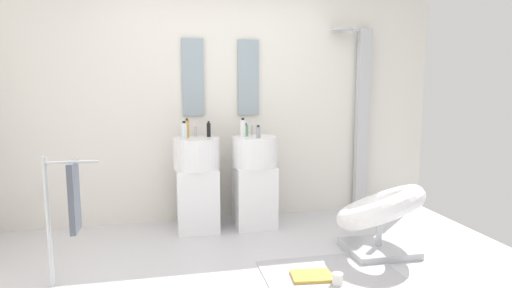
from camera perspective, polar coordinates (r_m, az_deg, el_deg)
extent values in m
cube|color=silver|center=(3.23, -0.55, -18.77)|extent=(4.80, 3.60, 0.04)
cube|color=silver|center=(4.52, -4.87, 6.20)|extent=(4.80, 0.10, 2.60)
cube|color=white|center=(4.24, -7.95, -7.45)|extent=(0.40, 0.40, 0.63)
cylinder|color=white|center=(4.15, -8.07, -1.26)|extent=(0.45, 0.45, 0.30)
cylinder|color=#B7BABF|center=(4.24, -8.25, 1.67)|extent=(0.02, 0.02, 0.10)
cube|color=white|center=(4.32, -0.18, -7.09)|extent=(0.40, 0.40, 0.63)
cylinder|color=white|center=(4.23, -0.18, -1.01)|extent=(0.45, 0.45, 0.30)
cylinder|color=#B7BABF|center=(4.32, -0.53, 1.86)|extent=(0.02, 0.02, 0.10)
cube|color=#8C9EA8|center=(4.42, -8.57, 8.96)|extent=(0.22, 0.03, 0.79)
cube|color=#8C9EA8|center=(4.49, -1.06, 9.02)|extent=(0.22, 0.03, 0.79)
cube|color=#B7BABF|center=(4.89, 14.23, 2.88)|extent=(0.14, 0.08, 2.05)
cylinder|color=#B7BABF|center=(4.82, 13.10, 14.82)|extent=(0.30, 0.02, 0.02)
cylinder|color=#B7BABF|center=(4.74, 11.56, 15.00)|extent=(0.24, 0.24, 0.02)
cube|color=#B7BABF|center=(3.90, 16.28, -13.48)|extent=(0.56, 0.50, 0.06)
cylinder|color=#B7BABF|center=(3.84, 16.38, -11.11)|extent=(0.05, 0.05, 0.34)
torus|color=white|center=(3.78, 16.50, -8.24)|extent=(1.11, 1.11, 0.49)
cylinder|color=#B7BABF|center=(3.34, -26.41, -9.55)|extent=(0.03, 0.03, 0.95)
cylinder|color=#B7BABF|center=(3.20, -23.74, -2.28)|extent=(0.36, 0.02, 0.02)
cube|color=#4C515B|center=(3.25, -23.50, -6.62)|extent=(0.04, 0.22, 0.50)
cube|color=#B2B2B7|center=(3.37, 10.42, -17.24)|extent=(1.03, 0.75, 0.01)
cube|color=gold|center=(3.31, 7.59, -17.36)|extent=(0.32, 0.24, 0.02)
cylinder|color=white|center=(3.23, 11.05, -17.55)|extent=(0.08, 0.08, 0.08)
cylinder|color=#C68C38|center=(4.19, -9.37, 2.04)|extent=(0.04, 0.04, 0.17)
cylinder|color=black|center=(4.18, -9.39, 3.31)|extent=(0.02, 0.02, 0.02)
cylinder|color=white|center=(4.21, -1.80, 2.16)|extent=(0.05, 0.05, 0.17)
cylinder|color=black|center=(4.21, -1.80, 3.43)|extent=(0.03, 0.03, 0.02)
cylinder|color=black|center=(4.21, -6.46, 1.91)|extent=(0.04, 0.04, 0.14)
cylinder|color=black|center=(4.20, -6.47, 2.98)|extent=(0.02, 0.02, 0.02)
cylinder|color=#59996B|center=(4.26, -1.46, 1.84)|extent=(0.06, 0.06, 0.11)
cylinder|color=black|center=(4.25, -1.47, 2.71)|extent=(0.03, 0.03, 0.02)
cylinder|color=silver|center=(4.02, -9.75, 1.71)|extent=(0.05, 0.05, 0.16)
cylinder|color=black|center=(4.01, -9.78, 2.97)|extent=(0.03, 0.03, 0.02)
cylinder|color=#99999E|center=(4.09, 0.30, 1.57)|extent=(0.05, 0.05, 0.11)
cylinder|color=black|center=(4.09, 0.30, 2.44)|extent=(0.03, 0.03, 0.02)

